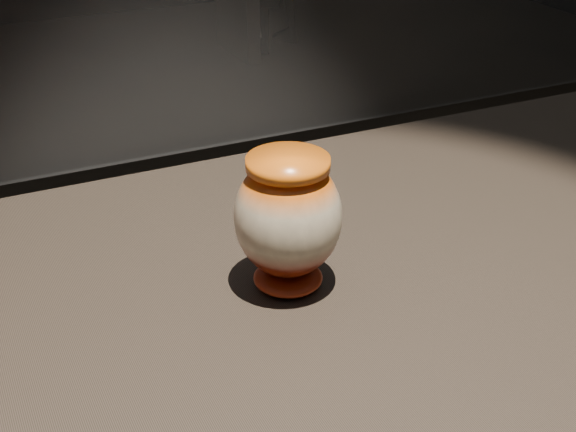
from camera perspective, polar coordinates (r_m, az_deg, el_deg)
name	(u,v)px	position (r m, az deg, el deg)	size (l,w,h in m)	color
main_vase	(288,218)	(0.92, 0.00, -0.17)	(0.16, 0.16, 0.17)	#631808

